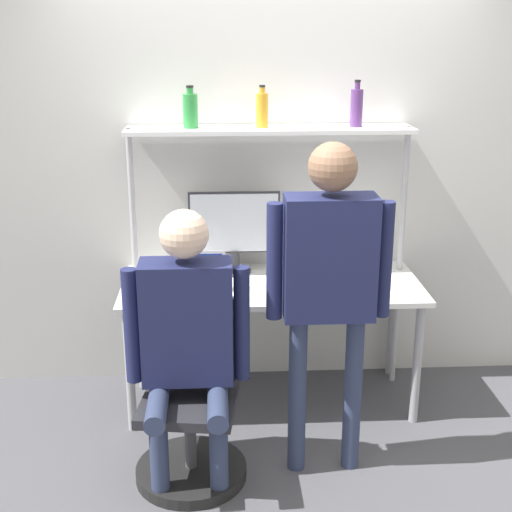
{
  "coord_description": "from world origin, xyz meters",
  "views": [
    {
      "loc": [
        -0.3,
        -3.48,
        2.19
      ],
      "look_at": [
        -0.12,
        -0.18,
        1.11
      ],
      "focal_mm": 50.0,
      "sensor_mm": 36.0,
      "label": 1
    }
  ],
  "objects_px": {
    "person_standing": "(329,269)",
    "bottle_amber": "(262,110)",
    "bottle_green": "(190,110)",
    "monitor": "(234,228)",
    "cell_phone": "(241,297)",
    "person_seated": "(187,329)",
    "bottle_purple": "(357,107)",
    "laptop": "(198,283)",
    "office_chair": "(191,425)"
  },
  "relations": [
    {
      "from": "bottle_amber",
      "to": "bottle_green",
      "type": "height_order",
      "value": "same"
    },
    {
      "from": "monitor",
      "to": "person_standing",
      "type": "distance_m",
      "value": 1.01
    },
    {
      "from": "monitor",
      "to": "bottle_purple",
      "type": "distance_m",
      "value": 0.99
    },
    {
      "from": "monitor",
      "to": "person_seated",
      "type": "bearing_deg",
      "value": -104.65
    },
    {
      "from": "laptop",
      "to": "person_standing",
      "type": "bearing_deg",
      "value": -40.88
    },
    {
      "from": "office_chair",
      "to": "person_seated",
      "type": "height_order",
      "value": "person_seated"
    },
    {
      "from": "monitor",
      "to": "cell_phone",
      "type": "relative_size",
      "value": 3.6
    },
    {
      "from": "cell_phone",
      "to": "bottle_green",
      "type": "relative_size",
      "value": 0.64
    },
    {
      "from": "office_chair",
      "to": "person_seated",
      "type": "bearing_deg",
      "value": -97.54
    },
    {
      "from": "bottle_amber",
      "to": "bottle_purple",
      "type": "bearing_deg",
      "value": 0.0
    },
    {
      "from": "person_standing",
      "to": "bottle_green",
      "type": "distance_m",
      "value": 1.3
    },
    {
      "from": "monitor",
      "to": "cell_phone",
      "type": "xyz_separation_m",
      "value": [
        0.02,
        -0.44,
        -0.27
      ]
    },
    {
      "from": "person_standing",
      "to": "bottle_purple",
      "type": "bearing_deg",
      "value": 73.17
    },
    {
      "from": "cell_phone",
      "to": "bottle_amber",
      "type": "xyz_separation_m",
      "value": [
        0.14,
        0.44,
        0.96
      ]
    },
    {
      "from": "monitor",
      "to": "person_standing",
      "type": "xyz_separation_m",
      "value": [
        0.43,
        -0.91,
        0.05
      ]
    },
    {
      "from": "person_standing",
      "to": "bottle_amber",
      "type": "height_order",
      "value": "bottle_amber"
    },
    {
      "from": "laptop",
      "to": "person_seated",
      "type": "distance_m",
      "value": 0.61
    },
    {
      "from": "cell_phone",
      "to": "bottle_green",
      "type": "height_order",
      "value": "bottle_green"
    },
    {
      "from": "bottle_purple",
      "to": "monitor",
      "type": "bearing_deg",
      "value": 179.7
    },
    {
      "from": "person_standing",
      "to": "laptop",
      "type": "bearing_deg",
      "value": 139.12
    },
    {
      "from": "person_standing",
      "to": "bottle_amber",
      "type": "relative_size",
      "value": 7.14
    },
    {
      "from": "bottle_amber",
      "to": "monitor",
      "type": "bearing_deg",
      "value": 178.69
    },
    {
      "from": "cell_phone",
      "to": "bottle_green",
      "type": "distance_m",
      "value": 1.09
    },
    {
      "from": "monitor",
      "to": "bottle_purple",
      "type": "bearing_deg",
      "value": -0.3
    },
    {
      "from": "bottle_amber",
      "to": "bottle_purple",
      "type": "height_order",
      "value": "bottle_purple"
    },
    {
      "from": "bottle_purple",
      "to": "cell_phone",
      "type": "bearing_deg",
      "value": -147.35
    },
    {
      "from": "person_seated",
      "to": "bottle_green",
      "type": "relative_size",
      "value": 5.89
    },
    {
      "from": "laptop",
      "to": "cell_phone",
      "type": "height_order",
      "value": "laptop"
    },
    {
      "from": "office_chair",
      "to": "bottle_purple",
      "type": "height_order",
      "value": "bottle_purple"
    },
    {
      "from": "person_seated",
      "to": "bottle_purple",
      "type": "relative_size",
      "value": 5.29
    },
    {
      "from": "office_chair",
      "to": "bottle_amber",
      "type": "distance_m",
      "value": 1.77
    },
    {
      "from": "bottle_purple",
      "to": "bottle_green",
      "type": "xyz_separation_m",
      "value": [
        -0.94,
        -0.0,
        -0.01
      ]
    },
    {
      "from": "laptop",
      "to": "bottle_green",
      "type": "height_order",
      "value": "bottle_green"
    },
    {
      "from": "bottle_amber",
      "to": "bottle_purple",
      "type": "relative_size",
      "value": 0.9
    },
    {
      "from": "cell_phone",
      "to": "person_standing",
      "type": "distance_m",
      "value": 0.7
    },
    {
      "from": "cell_phone",
      "to": "person_seated",
      "type": "distance_m",
      "value": 0.6
    },
    {
      "from": "office_chair",
      "to": "bottle_green",
      "type": "height_order",
      "value": "bottle_green"
    },
    {
      "from": "laptop",
      "to": "bottle_amber",
      "type": "height_order",
      "value": "bottle_amber"
    },
    {
      "from": "person_standing",
      "to": "bottle_purple",
      "type": "xyz_separation_m",
      "value": [
        0.27,
        0.91,
        0.65
      ]
    },
    {
      "from": "office_chair",
      "to": "bottle_purple",
      "type": "distance_m",
      "value": 1.97
    },
    {
      "from": "person_seated",
      "to": "bottle_amber",
      "type": "distance_m",
      "value": 1.39
    },
    {
      "from": "person_standing",
      "to": "bottle_purple",
      "type": "distance_m",
      "value": 1.15
    },
    {
      "from": "bottle_amber",
      "to": "bottle_green",
      "type": "relative_size",
      "value": 1.0
    },
    {
      "from": "monitor",
      "to": "office_chair",
      "type": "distance_m",
      "value": 1.23
    },
    {
      "from": "laptop",
      "to": "bottle_green",
      "type": "xyz_separation_m",
      "value": [
        -0.03,
        0.36,
        0.9
      ]
    },
    {
      "from": "monitor",
      "to": "cell_phone",
      "type": "height_order",
      "value": "monitor"
    },
    {
      "from": "bottle_green",
      "to": "person_standing",
      "type": "bearing_deg",
      "value": -53.75
    },
    {
      "from": "person_standing",
      "to": "bottle_green",
      "type": "relative_size",
      "value": 7.15
    },
    {
      "from": "office_chair",
      "to": "bottle_purple",
      "type": "xyz_separation_m",
      "value": [
        0.95,
        0.92,
        1.47
      ]
    },
    {
      "from": "person_seated",
      "to": "cell_phone",
      "type": "bearing_deg",
      "value": 62.57
    }
  ]
}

